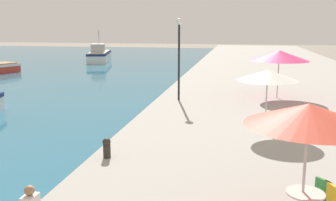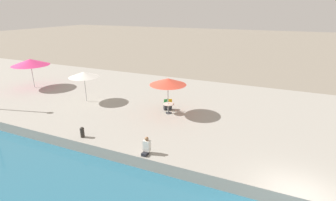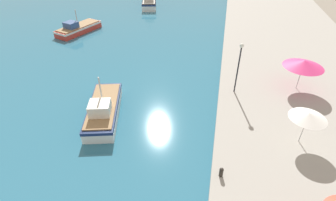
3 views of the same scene
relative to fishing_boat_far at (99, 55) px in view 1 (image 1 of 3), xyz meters
name	(u,v)px [view 1 (image 1 of 3)]	position (x,y,z in m)	size (l,w,h in m)	color
quay_promenade	(275,74)	(22.17, -12.37, -0.52)	(16.00, 90.00, 0.71)	#A39E93
fishing_boat_far	(99,55)	(0.00, 0.00, 0.00)	(4.32, 8.32, 4.24)	white
cafe_umbrella_pink	(309,115)	(20.25, -40.76, 2.25)	(2.61, 2.61, 2.64)	#B7B7B7
cafe_umbrella_white	(268,75)	(19.93, -33.51, 2.10)	(2.41, 2.41, 2.48)	#B7B7B7
cafe_umbrella_striped	(279,56)	(21.06, -26.12, 2.30)	(3.42, 3.42, 2.77)	#B7B7B7
cafe_table	(305,201)	(20.30, -40.79, 0.37)	(0.80, 0.80, 0.74)	#333338
mooring_bollard	(107,147)	(14.74, -37.65, 0.18)	(0.26, 0.26, 0.65)	#2D2823
lamppost	(179,45)	(15.50, -27.91, 2.93)	(0.36, 0.36, 4.56)	#232328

